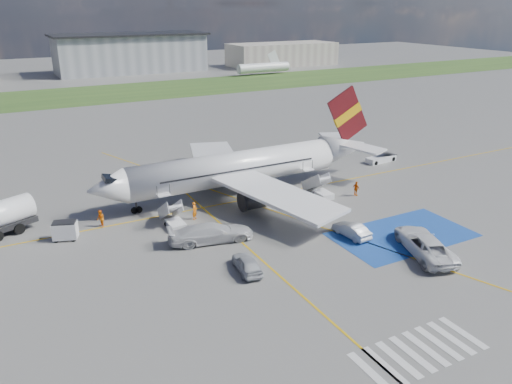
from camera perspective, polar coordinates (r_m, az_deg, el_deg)
ground at (r=49.31m, az=4.66°, el=-5.49°), size 400.00×400.00×0.00m
grass_strip at (r=135.95m, az=-17.78°, el=10.58°), size 400.00×30.00×0.01m
taxiway_line_main at (r=58.84m, az=-1.62°, el=-0.94°), size 120.00×0.20×0.01m
taxiway_line_cross at (r=39.66m, az=6.37°, el=-12.63°), size 0.20×60.00×0.01m
taxiway_line_diag at (r=58.84m, az=-1.62°, el=-0.94°), size 20.71×56.45×0.01m
staging_box at (r=52.32m, az=16.37°, el=-4.70°), size 14.00×8.00×0.01m
crosswalk at (r=36.60m, az=18.12°, el=-16.90°), size 9.00×4.00×0.01m
terminal_centre at (r=178.30m, az=-14.13°, el=15.09°), size 48.00×18.00×12.00m
terminal_east at (r=193.38m, az=3.01°, el=15.46°), size 40.00×16.00×8.00m
airliner at (r=60.02m, az=-1.23°, el=2.94°), size 36.81×32.95×11.92m
airstairs_fwd at (r=52.46m, az=-9.33°, el=-3.28°), size 1.90×5.20×3.60m
airstairs_aft at (r=60.35m, az=7.45°, el=0.08°), size 1.90×5.20×3.60m
gpu_cart at (r=52.35m, az=-20.97°, el=-4.24°), size 2.61×2.11×1.89m
belt_loader at (r=75.44m, az=14.11°, el=3.67°), size 5.32×2.36×1.56m
car_silver_a at (r=43.44m, az=-1.03°, el=-8.16°), size 2.37×4.58×1.49m
car_silver_b at (r=50.47m, az=10.86°, el=-4.28°), size 1.85×4.43×1.42m
van_white_a at (r=48.75m, az=18.72°, el=-5.31°), size 5.11×7.22×2.47m
van_white_b at (r=48.56m, az=-5.17°, el=-4.35°), size 6.55×3.66×2.42m
crew_fwd at (r=53.75m, az=-7.02°, el=-2.13°), size 0.84×0.83×1.97m
crew_nose at (r=53.98m, az=-17.34°, el=-2.94°), size 0.83×0.99×1.84m
crew_aft at (r=61.11m, az=11.38°, el=0.38°), size 0.58×1.10×1.80m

